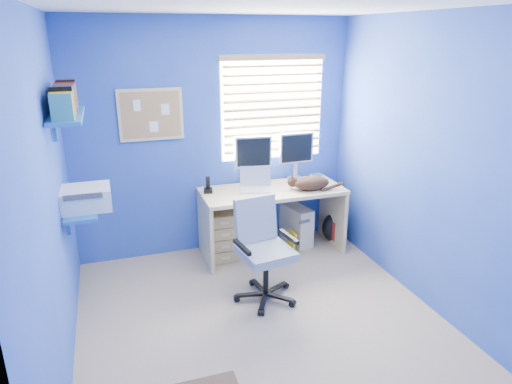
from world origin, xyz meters
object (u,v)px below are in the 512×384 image
object	(u,v)px
cat	(312,183)
tower_pc	(296,225)
laptop	(256,180)
office_chair	(263,263)
desk	(272,221)

from	to	relation	value
cat	tower_pc	world-z (taller)	cat
laptop	cat	world-z (taller)	laptop
laptop	office_chair	distance (m)	1.03
desk	tower_pc	distance (m)	0.40
tower_pc	cat	bearing A→B (deg)	-91.32
desk	laptop	bearing A→B (deg)	172.55
desk	laptop	xyz separation A→B (m)	(-0.18, 0.02, 0.48)
laptop	office_chair	bearing A→B (deg)	-88.85
desk	laptop	size ratio (longest dim) A/B	4.62
cat	office_chair	size ratio (longest dim) A/B	0.42
desk	laptop	world-z (taller)	laptop
tower_pc	office_chair	bearing A→B (deg)	-138.31
laptop	cat	bearing A→B (deg)	-1.22
laptop	office_chair	world-z (taller)	laptop
tower_pc	office_chair	world-z (taller)	office_chair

